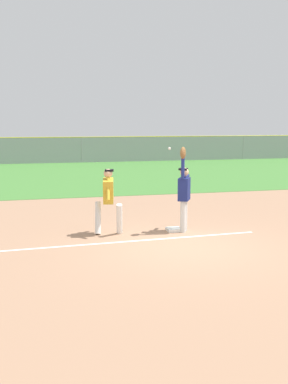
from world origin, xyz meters
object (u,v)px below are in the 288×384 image
(runner, at_px, (108,197))
(first_base, at_px, (174,230))
(parked_car_red, at_px, (103,150))
(fielder, at_px, (184,190))
(baseball, at_px, (169,148))
(parked_car_black, at_px, (154,149))
(parked_car_white, at_px, (46,151))

(runner, bearing_deg, first_base, 8.34)
(first_base, xyz_separation_m, parked_car_red, (1.71, 24.29, 0.63))
(fielder, bearing_deg, baseball, -23.62)
(first_base, height_order, fielder, fielder)
(runner, distance_m, baseball, 2.10)
(fielder, distance_m, parked_car_black, 25.86)
(fielder, bearing_deg, parked_car_red, -63.70)
(parked_car_red, bearing_deg, baseball, -98.78)
(parked_car_black, bearing_deg, runner, -100.91)
(first_base, relative_size, parked_car_black, 0.08)
(fielder, xyz_separation_m, baseball, (-0.29, 0.39, 1.09))
(parked_car_red, bearing_deg, parked_car_white, 177.35)
(runner, height_order, baseball, baseball)
(baseball, distance_m, parked_car_red, 24.13)
(parked_car_white, bearing_deg, baseball, -79.10)
(first_base, bearing_deg, parked_car_white, 96.42)
(first_base, height_order, parked_car_black, parked_car_black)
(runner, height_order, parked_car_white, runner)
(parked_car_white, bearing_deg, parked_car_black, 10.54)
(first_base, distance_m, parked_car_white, 24.31)
(parked_car_black, bearing_deg, parked_car_red, -163.43)
(runner, relative_size, baseball, 23.24)
(parked_car_red, xyz_separation_m, parked_car_black, (4.37, 0.78, 0.00))
(fielder, relative_size, runner, 1.33)
(first_base, bearing_deg, parked_car_black, 76.36)
(parked_car_red, bearing_deg, runner, -102.71)
(first_base, height_order, runner, runner)
(parked_car_white, xyz_separation_m, parked_car_red, (4.43, 0.15, 0.00))
(parked_car_white, relative_size, parked_car_red, 1.00)
(first_base, xyz_separation_m, baseball, (-0.06, 0.27, 2.17))
(fielder, distance_m, baseball, 1.19)
(parked_car_black, bearing_deg, fielder, -96.57)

